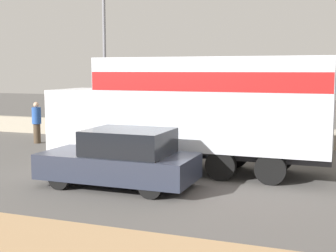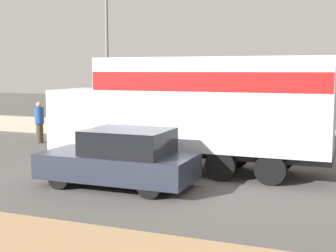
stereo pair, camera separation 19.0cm
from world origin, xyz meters
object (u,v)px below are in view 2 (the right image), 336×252
at_px(box_truck, 195,105).
at_px(car_hatchback, 121,159).
at_px(street_lamp, 107,38).
at_px(pedestrian, 39,122).

height_order(box_truck, car_hatchback, box_truck).
height_order(street_lamp, car_hatchback, street_lamp).
height_order(car_hatchback, pedestrian, pedestrian).
relative_size(street_lamp, pedestrian, 4.45).
bearing_deg(pedestrian, car_hatchback, -39.47).
xyz_separation_m(box_truck, pedestrian, (-8.01, 2.93, -1.14)).
bearing_deg(street_lamp, box_truck, -39.77).
distance_m(car_hatchback, pedestrian, 8.79).
distance_m(street_lamp, box_truck, 7.68).
bearing_deg(box_truck, pedestrian, -20.10).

